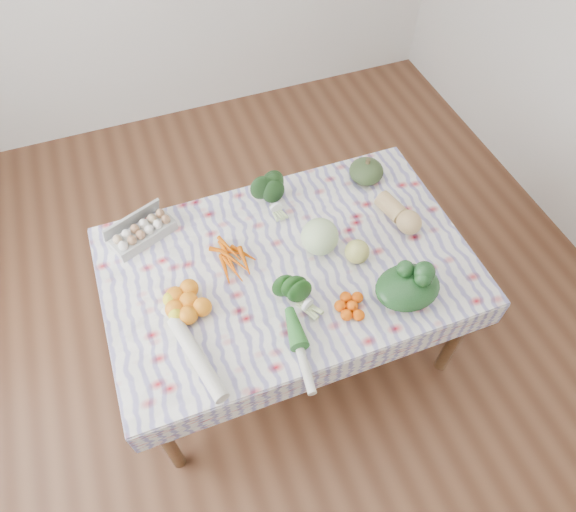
% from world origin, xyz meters
% --- Properties ---
extents(ground, '(4.50, 4.50, 0.00)m').
position_xyz_m(ground, '(0.00, 0.00, 0.00)').
color(ground, '#522F1C').
rests_on(ground, ground).
extents(dining_table, '(1.60, 1.00, 0.75)m').
position_xyz_m(dining_table, '(0.00, 0.00, 0.68)').
color(dining_table, brown).
rests_on(dining_table, ground).
extents(tablecloth, '(1.66, 1.06, 0.01)m').
position_xyz_m(tablecloth, '(0.00, 0.00, 0.76)').
color(tablecloth, white).
rests_on(tablecloth, dining_table).
extents(egg_carton, '(0.33, 0.23, 0.08)m').
position_xyz_m(egg_carton, '(-0.58, 0.37, 0.80)').
color(egg_carton, '#B4B4AE').
rests_on(egg_carton, tablecloth).
extents(carrot_bunch, '(0.26, 0.25, 0.04)m').
position_xyz_m(carrot_bunch, '(-0.23, 0.11, 0.78)').
color(carrot_bunch, '#D45302').
rests_on(carrot_bunch, tablecloth).
extents(kale_bunch, '(0.17, 0.15, 0.14)m').
position_xyz_m(kale_bunch, '(0.05, 0.35, 0.83)').
color(kale_bunch, '#193816').
rests_on(kale_bunch, tablecloth).
extents(kabocha_squash, '(0.22, 0.22, 0.11)m').
position_xyz_m(kabocha_squash, '(0.56, 0.36, 0.82)').
color(kabocha_squash, '#364C26').
rests_on(kabocha_squash, tablecloth).
extents(cabbage, '(0.21, 0.21, 0.17)m').
position_xyz_m(cabbage, '(0.17, 0.03, 0.85)').
color(cabbage, '#B7D792').
rests_on(cabbage, tablecloth).
extents(butternut_squash, '(0.17, 0.27, 0.12)m').
position_xyz_m(butternut_squash, '(0.59, 0.06, 0.82)').
color(butternut_squash, tan).
rests_on(butternut_squash, tablecloth).
extents(orange_cluster, '(0.32, 0.32, 0.09)m').
position_xyz_m(orange_cluster, '(-0.47, -0.07, 0.81)').
color(orange_cluster, orange).
rests_on(orange_cluster, tablecloth).
extents(broccoli, '(0.21, 0.21, 0.11)m').
position_xyz_m(broccoli, '(-0.03, -0.21, 0.82)').
color(broccoli, '#174314').
rests_on(broccoli, tablecloth).
extents(mandarin_cluster, '(0.22, 0.22, 0.05)m').
position_xyz_m(mandarin_cluster, '(0.17, -0.32, 0.79)').
color(mandarin_cluster, '#FA5A07').
rests_on(mandarin_cluster, tablecloth).
extents(grapefruit, '(0.13, 0.13, 0.11)m').
position_xyz_m(grapefruit, '(0.30, -0.08, 0.82)').
color(grapefruit, '#C6C65F').
rests_on(grapefruit, tablecloth).
extents(spinach_bag, '(0.29, 0.23, 0.13)m').
position_xyz_m(spinach_bag, '(0.42, -0.34, 0.83)').
color(spinach_bag, '#163818').
rests_on(spinach_bag, tablecloth).
extents(daikon, '(0.16, 0.43, 0.06)m').
position_xyz_m(daikon, '(-0.50, -0.32, 0.79)').
color(daikon, silver).
rests_on(daikon, tablecloth).
extents(leek, '(0.08, 0.36, 0.04)m').
position_xyz_m(leek, '(-0.11, -0.44, 0.78)').
color(leek, beige).
rests_on(leek, tablecloth).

